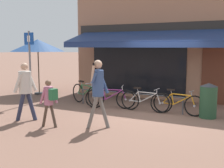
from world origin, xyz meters
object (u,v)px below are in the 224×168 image
bicycle_green (86,94)px  pedestrian_child (49,98)px  bicycle_silver (145,101)px  bicycle_purple (110,98)px  bicycle_orange (178,103)px  litter_bin (208,100)px  pedestrian_adult (98,86)px  parking_sign (30,60)px  cafe_parasol (38,46)px  pedestrian_second_adult (25,86)px

bicycle_green → pedestrian_child: (0.77, -2.97, 0.41)m
bicycle_silver → pedestrian_child: (-1.60, -2.89, 0.45)m
bicycle_purple → bicycle_orange: size_ratio=1.00×
pedestrian_child → litter_bin: (3.61, 2.98, -0.27)m
bicycle_purple → bicycle_orange: 2.33m
pedestrian_adult → parking_sign: (-3.85, 1.60, 0.51)m
bicycle_green → pedestrian_child: size_ratio=1.27×
bicycle_purple → cafe_parasol: bearing=145.2°
bicycle_orange → pedestrian_child: bearing=-129.6°
bicycle_orange → pedestrian_second_adult: size_ratio=0.99×
bicycle_purple → pedestrian_child: size_ratio=1.32×
pedestrian_adult → cafe_parasol: 6.23m
bicycle_green → litter_bin: size_ratio=1.53×
bicycle_silver → bicycle_orange: (1.10, 0.09, 0.00)m
cafe_parasol → bicycle_orange: bearing=-8.5°
pedestrian_adult → litter_bin: 3.50m
bicycle_purple → bicycle_silver: size_ratio=0.99×
bicycle_silver → pedestrian_second_adult: pedestrian_second_adult is taller
pedestrian_second_adult → cafe_parasol: bearing=-62.2°
bicycle_green → parking_sign: (-1.90, -0.83, 1.26)m
pedestrian_child → bicycle_silver: bearing=-108.8°
pedestrian_child → pedestrian_second_adult: (-1.08, 0.24, 0.22)m
parking_sign → cafe_parasol: (-1.24, 1.83, 0.54)m
bicycle_green → pedestrian_adult: (1.95, -2.44, 0.75)m
bicycle_green → pedestrian_child: bearing=-52.8°
bicycle_silver → litter_bin: litter_bin is taller
pedestrian_adult → litter_bin: bearing=-145.7°
bicycle_purple → litter_bin: (3.23, 0.23, 0.16)m
pedestrian_child → bicycle_green: bearing=-65.3°
bicycle_orange → pedestrian_adult: 2.98m
bicycle_purple → pedestrian_adult: size_ratio=0.93×
litter_bin → pedestrian_second_adult: bearing=-149.7°
parking_sign → bicycle_orange: bearing=9.0°
pedestrian_adult → litter_bin: pedestrian_adult is taller
bicycle_purple → pedestrian_child: 2.81m
pedestrian_second_adult → bicycle_green: bearing=-105.8°
cafe_parasol → bicycle_silver: bearing=-11.1°
bicycle_orange → pedestrian_child: size_ratio=1.31×
bicycle_purple → bicycle_silver: bicycle_purple is taller
bicycle_purple → cafe_parasol: size_ratio=0.69×
bicycle_silver → parking_sign: size_ratio=0.63×
litter_bin → parking_sign: bearing=-172.3°
parking_sign → cafe_parasol: size_ratio=1.10×
pedestrian_second_adult → cafe_parasol: 4.82m
bicycle_orange → pedestrian_adult: bearing=-119.1°
bicycle_orange → pedestrian_second_adult: (-3.78, -2.74, 0.67)m
pedestrian_child → litter_bin: size_ratio=1.21×
bicycle_green → bicycle_purple: bicycle_green is taller
litter_bin → parking_sign: (-6.27, -0.85, 1.11)m
bicycle_purple → pedestrian_adult: pedestrian_adult is taller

